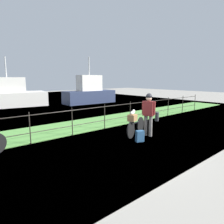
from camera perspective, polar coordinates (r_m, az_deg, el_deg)
ground_plane at (r=6.87m, az=5.16°, el=-9.62°), size 60.00×60.00×0.00m
grass_strip at (r=9.63m, az=-10.48°, el=-4.03°), size 27.00×2.40×0.03m
harbor_water at (r=18.07m, az=-25.33°, el=1.48°), size 30.00×30.00×0.00m
iron_fence at (r=8.48m, az=-6.44°, el=-1.40°), size 18.04×0.04×1.12m
bicycle_main at (r=8.04m, az=6.76°, el=-4.21°), size 1.54×0.60×0.66m
wooden_crate at (r=7.63m, az=5.82°, el=-1.62°), size 0.43×0.37×0.24m
terrier_dog at (r=7.62m, az=5.92°, el=-0.12°), size 0.32×0.23×0.18m
cyclist_person at (r=7.90m, az=10.33°, el=0.32°), size 0.38×0.51×1.68m
backpack_on_paving at (r=7.32m, az=7.91°, el=-6.79°), size 0.33×0.27×0.40m
mooring_bollard at (r=10.95m, az=12.64°, el=-1.28°), size 0.20×0.20×0.47m
moored_boat_near at (r=18.11m, az=-27.42°, el=4.07°), size 6.02×3.26×3.93m
moored_boat_mid at (r=18.45m, az=-6.41°, el=5.35°), size 4.78×1.90×4.13m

